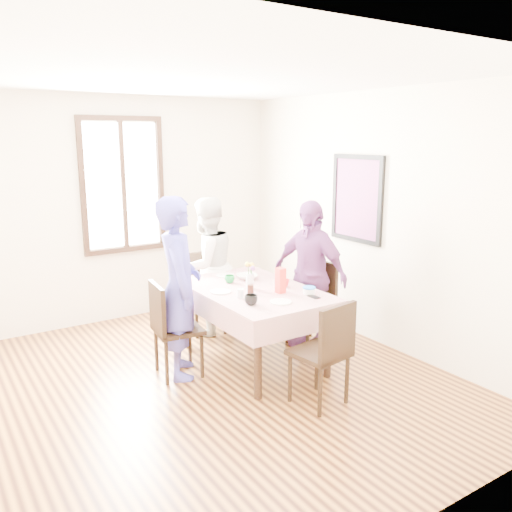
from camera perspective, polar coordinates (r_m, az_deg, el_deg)
name	(u,v)px	position (r m, az deg, el deg)	size (l,w,h in m)	color
ground	(215,383)	(5.04, -4.39, -13.45)	(4.50, 4.50, 0.00)	black
back_wall	(124,210)	(6.65, -14.03, 4.81)	(4.00, 4.00, 0.00)	beige
right_wall	(377,220)	(5.82, 12.92, 3.79)	(4.50, 4.50, 0.00)	beige
window_frame	(123,185)	(6.60, -14.11, 7.37)	(1.02, 0.06, 1.62)	black
window_pane	(123,185)	(6.61, -14.14, 7.38)	(0.90, 0.02, 1.50)	white
art_poster	(357,199)	(5.99, 10.81, 6.06)	(0.04, 0.76, 0.96)	red
dining_table	(253,326)	(5.34, -0.30, -7.52)	(0.90, 1.48, 0.75)	black
tablecloth	(253,289)	(5.22, -0.30, -3.59)	(1.02, 1.60, 0.01)	#5C0512
chair_left	(178,329)	(5.08, -8.38, -7.75)	(0.42, 0.42, 0.91)	black
chair_right	(310,304)	(5.77, 5.78, -5.18)	(0.42, 0.42, 0.91)	black
chair_far	(205,294)	(6.15, -5.46, -4.04)	(0.42, 0.42, 0.91)	black
chair_near	(319,352)	(4.55, 6.79, -10.23)	(0.42, 0.42, 0.91)	black
person_left	(179,288)	(4.97, -8.32, -3.41)	(0.62, 0.41, 1.70)	#403A9A
person_far	(205,266)	(6.04, -5.45, -1.09)	(0.76, 0.59, 1.57)	silver
person_right	(309,274)	(5.66, 5.70, -1.97)	(0.93, 0.39, 1.58)	#703674
mug_black	(251,300)	(4.71, -0.53, -4.74)	(0.12, 0.12, 0.09)	black
mug_flag	(285,283)	(5.27, 3.16, -2.93)	(0.08, 0.08, 0.08)	red
mug_green	(230,279)	(5.41, -2.85, -2.49)	(0.10, 0.10, 0.08)	#0C7226
serving_bowl	(247,277)	(5.55, -0.97, -2.23)	(0.22, 0.22, 0.05)	white
juice_carton	(281,281)	(5.05, 2.66, -2.65)	(0.08, 0.08, 0.24)	red
butter_tub	(309,291)	(5.06, 5.71, -3.76)	(0.11, 0.11, 0.06)	white
jam_jar	(250,289)	(5.04, -0.60, -3.59)	(0.06, 0.06, 0.09)	black
drinking_glass	(240,293)	(4.91, -1.69, -4.04)	(0.06, 0.06, 0.09)	silver
smartphone	(314,297)	(4.97, 6.22, -4.37)	(0.06, 0.13, 0.01)	black
flower_vase	(250,281)	(5.19, -0.66, -2.73)	(0.08, 0.08, 0.15)	silver
plate_left	(221,292)	(5.10, -3.83, -3.84)	(0.20, 0.20, 0.01)	white
plate_far	(225,275)	(5.69, -3.33, -2.09)	(0.20, 0.20, 0.01)	white
plate_near	(281,302)	(4.79, 2.67, -4.93)	(0.20, 0.20, 0.01)	white
butter_lid	(309,288)	(5.05, 5.72, -3.39)	(0.12, 0.12, 0.01)	blue
flower_bunch	(250,269)	(5.16, -0.67, -1.37)	(0.09, 0.09, 0.10)	yellow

